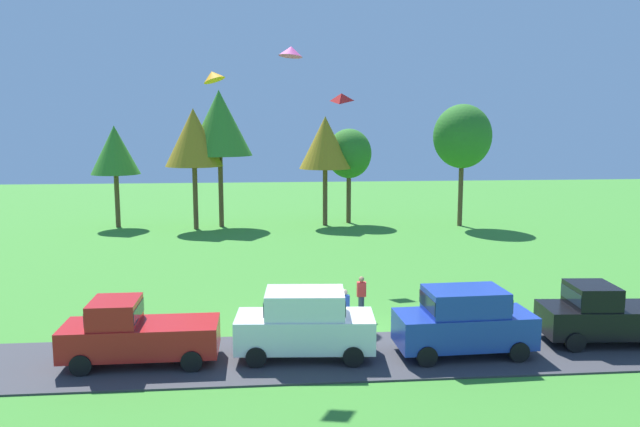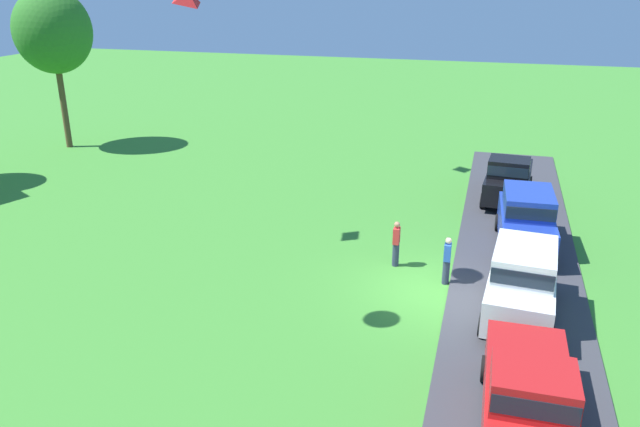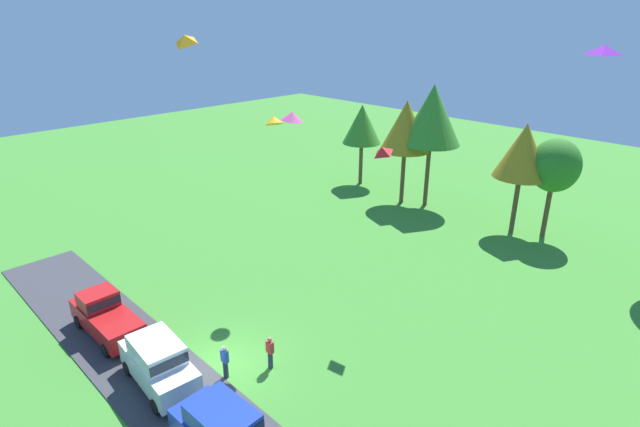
% 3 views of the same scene
% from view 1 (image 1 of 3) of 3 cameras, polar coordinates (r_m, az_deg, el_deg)
% --- Properties ---
extents(ground_plane, '(120.00, 120.00, 0.00)m').
position_cam_1_polar(ground_plane, '(24.45, 0.85, -10.48)').
color(ground_plane, '#3D842D').
extents(pavement_strip, '(36.00, 4.40, 0.06)m').
position_cam_1_polar(pavement_strip, '(21.69, 1.70, -12.89)').
color(pavement_strip, '#38383D').
rests_on(pavement_strip, ground).
extents(car_pickup_near_entrance, '(5.01, 2.07, 2.14)m').
position_cam_1_polar(car_pickup_near_entrance, '(21.55, -16.57, -10.35)').
color(car_pickup_near_entrance, red).
rests_on(car_pickup_near_entrance, ground).
extents(car_suv_mid_row, '(4.73, 2.33, 2.28)m').
position_cam_1_polar(car_suv_mid_row, '(21.15, -1.39, -9.81)').
color(car_suv_mid_row, white).
rests_on(car_suv_mid_row, ground).
extents(car_suv_by_flagpole, '(4.67, 2.19, 2.28)m').
position_cam_1_polar(car_suv_by_flagpole, '(21.92, 13.05, -9.37)').
color(car_suv_by_flagpole, '#1E389E').
rests_on(car_suv_by_flagpole, ground).
extents(car_pickup_far_end, '(5.13, 2.34, 2.14)m').
position_cam_1_polar(car_pickup_far_end, '(24.74, 24.79, -8.35)').
color(car_pickup_far_end, black).
rests_on(car_pickup_far_end, ground).
extents(person_watching_sky, '(0.36, 0.24, 1.71)m').
position_cam_1_polar(person_watching_sky, '(25.59, 3.80, -7.58)').
color(person_watching_sky, '#2D334C').
rests_on(person_watching_sky, ground).
extents(person_beside_suv, '(0.36, 0.24, 1.71)m').
position_cam_1_polar(person_beside_suv, '(23.68, 2.26, -8.88)').
color(person_beside_suv, '#2D334C').
rests_on(person_beside_suv, ground).
extents(tree_far_right, '(3.63, 3.63, 7.66)m').
position_cam_1_polar(tree_far_right, '(49.29, -18.24, 5.49)').
color(tree_far_right, brown).
rests_on(tree_far_right, ground).
extents(tree_center_back, '(4.22, 4.22, 8.92)m').
position_cam_1_polar(tree_center_back, '(46.87, -11.48, 6.80)').
color(tree_center_back, brown).
rests_on(tree_center_back, ground).
extents(tree_far_left, '(4.87, 4.87, 10.29)m').
position_cam_1_polar(tree_far_left, '(47.66, -9.19, 8.14)').
color(tree_far_left, brown).
rests_on(tree_far_left, ground).
extents(tree_right_of_center, '(3.96, 3.96, 8.36)m').
position_cam_1_polar(tree_right_of_center, '(47.65, 0.48, 6.47)').
color(tree_right_of_center, brown).
rests_on(tree_right_of_center, ground).
extents(tree_left_of_center, '(3.51, 3.51, 7.41)m').
position_cam_1_polar(tree_left_of_center, '(48.94, 2.67, 5.45)').
color(tree_left_of_center, brown).
rests_on(tree_left_of_center, ground).
extents(tree_lone_near, '(4.39, 4.39, 9.26)m').
position_cam_1_polar(tree_lone_near, '(48.65, 12.89, 6.86)').
color(tree_lone_near, brown).
rests_on(tree_lone_near, ground).
extents(kite_diamond_over_trees, '(1.19, 1.17, 0.64)m').
position_cam_1_polar(kite_diamond_over_trees, '(32.13, 1.97, 10.58)').
color(kite_diamond_over_trees, red).
extents(kite_delta_high_right, '(1.54, 1.53, 0.56)m').
position_cam_1_polar(kite_delta_high_right, '(28.51, -2.68, 14.59)').
color(kite_delta_high_right, '#EA4C9E').
extents(kite_delta_mid_center, '(1.44, 1.39, 0.75)m').
position_cam_1_polar(kite_delta_mid_center, '(30.29, -9.75, 12.30)').
color(kite_delta_mid_center, orange).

